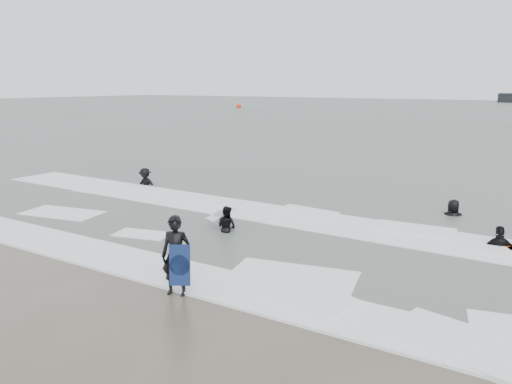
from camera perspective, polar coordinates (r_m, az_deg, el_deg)
The scene contains 10 objects.
ground at distance 14.61m, azimuth -10.74°, elevation -7.74°, with size 320.00×320.00×0.00m, color brown.
sea at distance 90.53m, azimuth 26.80°, elevation 7.85°, with size 320.00×320.00×0.00m, color #47544C.
surfer_centre at distance 12.37m, azimuth -8.98°, elevation -11.44°, with size 0.71×0.47×1.96m, color black.
surfer_wading at distance 17.03m, azimuth -3.36°, elevation -4.64°, with size 0.72×0.56×1.47m, color black.
surfer_breaker at distance 25.27m, azimuth -12.52°, elevation 0.68°, with size 1.13×0.65×1.75m, color black.
surfer_right_near at distance 17.08m, azimuth 26.02°, elevation -5.85°, with size 1.10×0.46×1.87m, color black.
surfer_right_far at distance 20.42m, azimuth 21.57°, elevation -2.63°, with size 0.89×0.58×1.82m, color black.
surf_foam at distance 17.32m, azimuth -2.33°, elevation -4.20°, with size 30.03×9.06×0.09m.
bodyboards at distance 14.71m, azimuth 6.45°, elevation -5.40°, with size 9.81×8.63×1.25m.
buoy at distance 107.29m, azimuth -1.98°, elevation 9.81°, with size 1.00×1.00×1.65m.
Camera 1 is at (9.54, -9.90, 4.94)m, focal length 35.00 mm.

